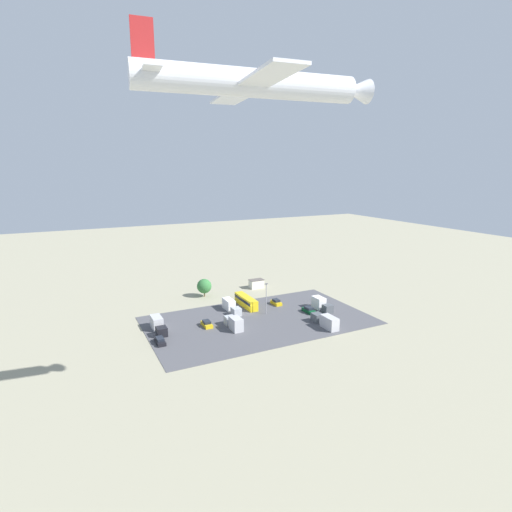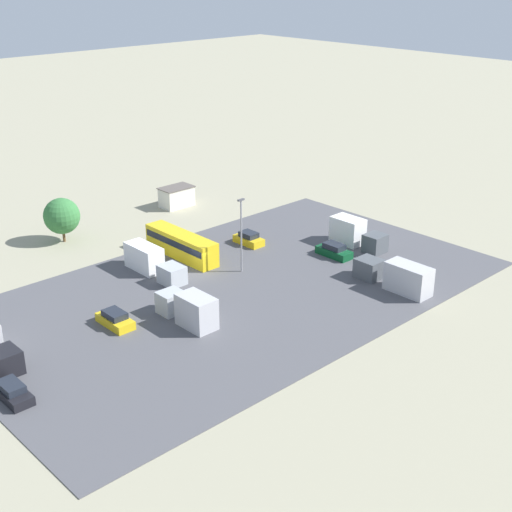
{
  "view_description": "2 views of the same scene",
  "coord_description": "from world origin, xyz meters",
  "px_view_note": "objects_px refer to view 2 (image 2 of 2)",
  "views": [
    {
      "loc": [
        46.46,
        98.58,
        40.08
      ],
      "look_at": [
        11.68,
        28.65,
        23.29
      ],
      "focal_mm": 28.0,
      "sensor_mm": 36.0,
      "label": 1
    },
    {
      "loc": [
        47.38,
        60.92,
        34.39
      ],
      "look_at": [
        -4.94,
        5.1,
        2.25
      ],
      "focal_mm": 50.0,
      "sensor_mm": 36.0,
      "label": 2
    }
  ],
  "objects_px": {
    "parked_car_1": "(12,392)",
    "parked_truck_0": "(189,309)",
    "parked_car_2": "(249,239)",
    "shed_building": "(177,197)",
    "parked_car_3": "(115,319)",
    "parked_truck_1": "(397,276)",
    "bus": "(181,244)",
    "parked_truck_2": "(152,262)",
    "parked_truck_4": "(355,234)",
    "parked_car_0": "(334,251)"
  },
  "relations": [
    {
      "from": "parked_car_0",
      "to": "parked_truck_4",
      "type": "height_order",
      "value": "parked_truck_4"
    },
    {
      "from": "bus",
      "to": "parked_truck_2",
      "type": "bearing_deg",
      "value": 16.74
    },
    {
      "from": "parked_car_0",
      "to": "parked_truck_2",
      "type": "height_order",
      "value": "parked_truck_2"
    },
    {
      "from": "parked_car_3",
      "to": "parked_car_0",
      "type": "bearing_deg",
      "value": -6.04
    },
    {
      "from": "parked_truck_1",
      "to": "parked_truck_4",
      "type": "distance_m",
      "value": 13.26
    },
    {
      "from": "parked_truck_0",
      "to": "parked_truck_1",
      "type": "distance_m",
      "value": 23.92
    },
    {
      "from": "shed_building",
      "to": "parked_car_2",
      "type": "height_order",
      "value": "shed_building"
    },
    {
      "from": "parked_car_0",
      "to": "parked_car_2",
      "type": "bearing_deg",
      "value": 115.93
    },
    {
      "from": "parked_car_2",
      "to": "bus",
      "type": "bearing_deg",
      "value": -16.47
    },
    {
      "from": "parked_car_1",
      "to": "parked_truck_1",
      "type": "bearing_deg",
      "value": 167.68
    },
    {
      "from": "parked_truck_0",
      "to": "parked_truck_2",
      "type": "bearing_deg",
      "value": 70.77
    },
    {
      "from": "parked_car_1",
      "to": "parked_car_3",
      "type": "distance_m",
      "value": 14.36
    },
    {
      "from": "shed_building",
      "to": "parked_truck_4",
      "type": "relative_size",
      "value": 0.64
    },
    {
      "from": "parked_car_0",
      "to": "parked_truck_2",
      "type": "xyz_separation_m",
      "value": [
        19.55,
        -11.16,
        0.72
      ]
    },
    {
      "from": "parked_truck_0",
      "to": "parked_truck_4",
      "type": "height_order",
      "value": "parked_truck_4"
    },
    {
      "from": "parked_car_3",
      "to": "parked_truck_2",
      "type": "relative_size",
      "value": 0.47
    },
    {
      "from": "bus",
      "to": "parked_truck_0",
      "type": "xyz_separation_m",
      "value": [
        10.09,
        14.35,
        -0.1
      ]
    },
    {
      "from": "parked_car_0",
      "to": "parked_truck_4",
      "type": "bearing_deg",
      "value": 6.51
    },
    {
      "from": "parked_truck_1",
      "to": "parked_truck_2",
      "type": "relative_size",
      "value": 1.0
    },
    {
      "from": "bus",
      "to": "parked_car_1",
      "type": "height_order",
      "value": "bus"
    },
    {
      "from": "shed_building",
      "to": "parked_car_0",
      "type": "bearing_deg",
      "value": 94.85
    },
    {
      "from": "parked_truck_1",
      "to": "parked_car_2",
      "type": "bearing_deg",
      "value": 98.06
    },
    {
      "from": "parked_car_3",
      "to": "parked_car_1",
      "type": "bearing_deg",
      "value": -159.3
    },
    {
      "from": "shed_building",
      "to": "parked_car_3",
      "type": "distance_m",
      "value": 37.55
    },
    {
      "from": "bus",
      "to": "parked_truck_2",
      "type": "height_order",
      "value": "parked_truck_2"
    },
    {
      "from": "parked_car_2",
      "to": "parked_truck_0",
      "type": "xyz_separation_m",
      "value": [
        18.98,
        11.73,
        0.85
      ]
    },
    {
      "from": "bus",
      "to": "parked_truck_4",
      "type": "distance_m",
      "value": 22.27
    },
    {
      "from": "parked_car_0",
      "to": "parked_truck_0",
      "type": "xyz_separation_m",
      "value": [
        23.96,
        1.48,
        0.84
      ]
    },
    {
      "from": "parked_car_1",
      "to": "parked_truck_2",
      "type": "relative_size",
      "value": 0.5
    },
    {
      "from": "parked_car_3",
      "to": "parked_truck_1",
      "type": "height_order",
      "value": "parked_truck_1"
    },
    {
      "from": "parked_car_1",
      "to": "parked_truck_4",
      "type": "height_order",
      "value": "parked_truck_4"
    },
    {
      "from": "parked_car_2",
      "to": "parked_truck_0",
      "type": "bearing_deg",
      "value": 31.71
    },
    {
      "from": "parked_truck_1",
      "to": "bus",
      "type": "bearing_deg",
      "value": 116.53
    },
    {
      "from": "parked_car_2",
      "to": "parked_truck_1",
      "type": "xyz_separation_m",
      "value": [
        -3.0,
        21.18,
        0.82
      ]
    },
    {
      "from": "parked_car_3",
      "to": "parked_truck_1",
      "type": "relative_size",
      "value": 0.47
    },
    {
      "from": "bus",
      "to": "parked_car_0",
      "type": "distance_m",
      "value": 18.94
    },
    {
      "from": "shed_building",
      "to": "parked_truck_1",
      "type": "bearing_deg",
      "value": 90.67
    },
    {
      "from": "parked_car_2",
      "to": "parked_truck_4",
      "type": "xyz_separation_m",
      "value": [
        -9.65,
        9.71,
        0.87
      ]
    },
    {
      "from": "parked_truck_1",
      "to": "parked_truck_4",
      "type": "relative_size",
      "value": 1.21
    },
    {
      "from": "parked_truck_0",
      "to": "parked_truck_4",
      "type": "distance_m",
      "value": 28.7
    },
    {
      "from": "parked_car_0",
      "to": "parked_car_1",
      "type": "height_order",
      "value": "parked_car_0"
    },
    {
      "from": "parked_truck_4",
      "to": "bus",
      "type": "bearing_deg",
      "value": -33.65
    },
    {
      "from": "parked_truck_1",
      "to": "parked_car_0",
      "type": "bearing_deg",
      "value": 79.73
    },
    {
      "from": "parked_car_3",
      "to": "shed_building",
      "type": "bearing_deg",
      "value": 43.22
    },
    {
      "from": "parked_car_1",
      "to": "parked_truck_0",
      "type": "bearing_deg",
      "value": -178.69
    },
    {
      "from": "parked_car_1",
      "to": "parked_truck_0",
      "type": "distance_m",
      "value": 19.31
    },
    {
      "from": "parked_car_0",
      "to": "parked_truck_1",
      "type": "height_order",
      "value": "parked_truck_1"
    },
    {
      "from": "parked_car_1",
      "to": "parked_truck_2",
      "type": "height_order",
      "value": "parked_truck_2"
    },
    {
      "from": "parked_truck_2",
      "to": "parked_truck_4",
      "type": "distance_m",
      "value": 26.45
    },
    {
      "from": "shed_building",
      "to": "parked_car_3",
      "type": "bearing_deg",
      "value": 43.22
    }
  ]
}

